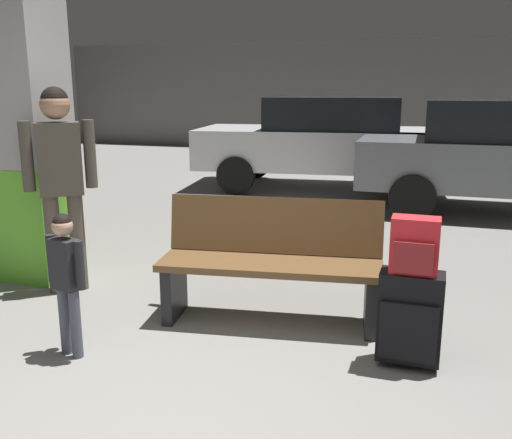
{
  "coord_description": "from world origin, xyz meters",
  "views": [
    {
      "loc": [
        1.19,
        -2.09,
        1.7
      ],
      "look_at": [
        0.15,
        1.3,
        0.85
      ],
      "focal_mm": 39.59,
      "sensor_mm": 36.0,
      "label": 1
    }
  ],
  "objects_px": {
    "backpack_bright": "(415,246)",
    "adult": "(60,168)",
    "structural_pillar": "(26,103)",
    "bench": "(271,262)",
    "suitcase": "(410,317)",
    "child": "(66,270)",
    "parked_car_far": "(325,140)"
  },
  "relations": [
    {
      "from": "parked_car_far",
      "to": "backpack_bright",
      "type": "bearing_deg",
      "value": -74.84
    },
    {
      "from": "bench",
      "to": "adult",
      "type": "bearing_deg",
      "value": 177.47
    },
    {
      "from": "structural_pillar",
      "to": "bench",
      "type": "relative_size",
      "value": 1.88
    },
    {
      "from": "parked_car_far",
      "to": "suitcase",
      "type": "bearing_deg",
      "value": -74.84
    },
    {
      "from": "suitcase",
      "to": "backpack_bright",
      "type": "distance_m",
      "value": 0.45
    },
    {
      "from": "child",
      "to": "parked_car_far",
      "type": "bearing_deg",
      "value": 86.09
    },
    {
      "from": "bench",
      "to": "parked_car_far",
      "type": "distance_m",
      "value": 5.6
    },
    {
      "from": "bench",
      "to": "child",
      "type": "distance_m",
      "value": 1.43
    },
    {
      "from": "bench",
      "to": "adult",
      "type": "relative_size",
      "value": 0.98
    },
    {
      "from": "backpack_bright",
      "to": "adult",
      "type": "relative_size",
      "value": 0.2
    },
    {
      "from": "backpack_bright",
      "to": "parked_car_far",
      "type": "relative_size",
      "value": 0.08
    },
    {
      "from": "suitcase",
      "to": "child",
      "type": "bearing_deg",
      "value": -166.67
    },
    {
      "from": "structural_pillar",
      "to": "adult",
      "type": "distance_m",
      "value": 0.75
    },
    {
      "from": "child",
      "to": "parked_car_far",
      "type": "relative_size",
      "value": 0.22
    },
    {
      "from": "bench",
      "to": "backpack_bright",
      "type": "distance_m",
      "value": 1.15
    },
    {
      "from": "structural_pillar",
      "to": "adult",
      "type": "bearing_deg",
      "value": -28.99
    },
    {
      "from": "suitcase",
      "to": "backpack_bright",
      "type": "xyz_separation_m",
      "value": [
        0.0,
        -0.0,
        0.45
      ]
    },
    {
      "from": "backpack_bright",
      "to": "adult",
      "type": "height_order",
      "value": "adult"
    },
    {
      "from": "suitcase",
      "to": "parked_car_far",
      "type": "bearing_deg",
      "value": 105.16
    },
    {
      "from": "bench",
      "to": "suitcase",
      "type": "bearing_deg",
      "value": -24.04
    },
    {
      "from": "bench",
      "to": "structural_pillar",
      "type": "bearing_deg",
      "value": 171.33
    },
    {
      "from": "bench",
      "to": "backpack_bright",
      "type": "relative_size",
      "value": 4.87
    },
    {
      "from": "suitcase",
      "to": "child",
      "type": "relative_size",
      "value": 0.64
    },
    {
      "from": "structural_pillar",
      "to": "parked_car_far",
      "type": "bearing_deg",
      "value": 72.28
    },
    {
      "from": "structural_pillar",
      "to": "bench",
      "type": "bearing_deg",
      "value": -8.67
    },
    {
      "from": "structural_pillar",
      "to": "child",
      "type": "height_order",
      "value": "structural_pillar"
    },
    {
      "from": "structural_pillar",
      "to": "child",
      "type": "bearing_deg",
      "value": -46.52
    },
    {
      "from": "suitcase",
      "to": "parked_car_far",
      "type": "xyz_separation_m",
      "value": [
        -1.63,
        6.0,
        0.48
      ]
    },
    {
      "from": "child",
      "to": "adult",
      "type": "xyz_separation_m",
      "value": [
        -0.73,
        1.02,
        0.47
      ]
    },
    {
      "from": "suitcase",
      "to": "adult",
      "type": "distance_m",
      "value": 2.94
    },
    {
      "from": "structural_pillar",
      "to": "adult",
      "type": "xyz_separation_m",
      "value": [
        0.49,
        -0.27,
        -0.5
      ]
    },
    {
      "from": "backpack_bright",
      "to": "adult",
      "type": "distance_m",
      "value": 2.87
    }
  ]
}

